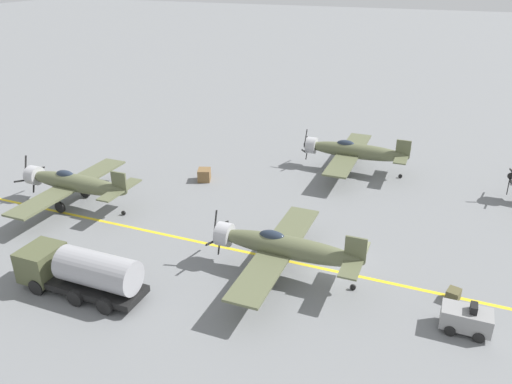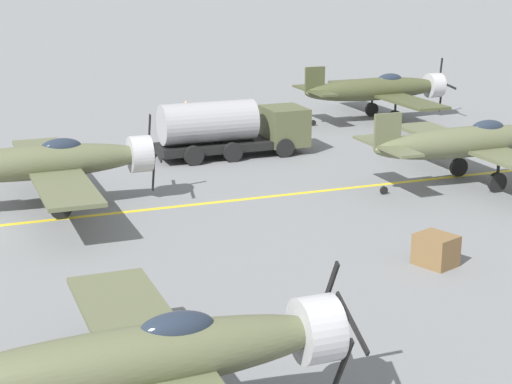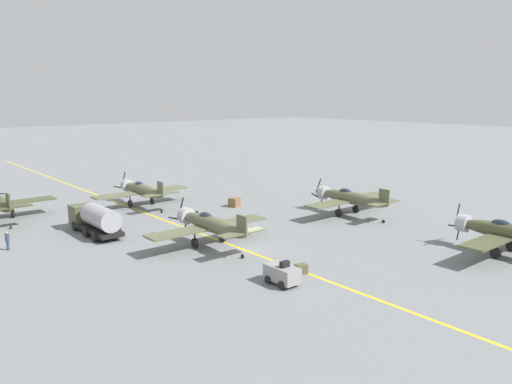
# 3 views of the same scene
# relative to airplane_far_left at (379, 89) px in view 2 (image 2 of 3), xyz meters

# --- Properties ---
(airplane_far_left) EXTENTS (12.00, 9.98, 3.80)m
(airplane_far_left) POSITION_rel_airplane_far_left_xyz_m (0.00, 0.00, 0.00)
(airplane_far_left) COLOR #474C2D
(airplane_far_left) RESTS_ON ground
(airplane_mid_right) EXTENTS (12.00, 9.98, 3.65)m
(airplane_mid_right) POSITION_rel_airplane_far_left_xyz_m (31.03, -22.93, -0.00)
(airplane_mid_right) COLOR #5C6142
(airplane_mid_right) RESTS_ON ground
(airplane_far_center) EXTENTS (12.00, 9.98, 3.76)m
(airplane_far_center) POSITION_rel_airplane_far_left_xyz_m (15.28, -3.62, 0.00)
(airplane_far_center) COLOR #5E6344
(airplane_far_center) RESTS_ON ground
(airplane_mid_center) EXTENTS (12.00, 9.98, 3.74)m
(airplane_mid_center) POSITION_rel_airplane_far_left_xyz_m (12.26, -22.48, -0.00)
(airplane_mid_center) COLOR #5D6243
(airplane_mid_center) RESTS_ON ground
(fuel_tanker) EXTENTS (2.68, 8.00, 2.98)m
(fuel_tanker) POSITION_rel_airplane_far_left_xyz_m (5.92, -11.95, -0.50)
(fuel_tanker) COLOR black
(fuel_tanker) RESTS_ON ground
(ground_crew_walking) EXTENTS (0.37, 0.37, 1.68)m
(ground_crew_walking) POSITION_rel_airplane_far_left_xyz_m (-2.10, -12.09, -1.10)
(ground_crew_walking) COLOR #334256
(ground_crew_walking) RESTS_ON ground
(supply_crate_mid_lane) EXTENTS (1.60, 1.47, 1.09)m
(supply_crate_mid_lane) POSITION_rel_airplane_far_left_xyz_m (23.77, -10.95, -1.47)
(supply_crate_mid_lane) COLOR brown
(supply_crate_mid_lane) RESTS_ON ground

